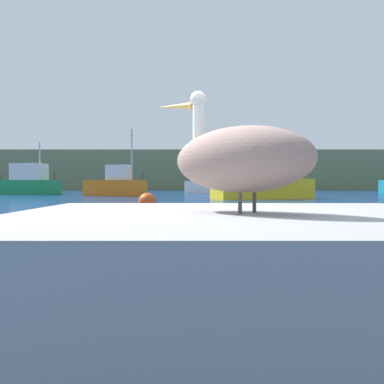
# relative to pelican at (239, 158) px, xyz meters

# --- Properties ---
(ground_plane) EXTENTS (260.00, 260.00, 0.00)m
(ground_plane) POSITION_rel_pelican_xyz_m (-0.63, 0.64, -1.26)
(ground_plane) COLOR navy
(hillside_backdrop) EXTENTS (140.00, 15.62, 6.08)m
(hillside_backdrop) POSITION_rel_pelican_xyz_m (-0.63, 65.17, 1.78)
(hillside_backdrop) COLOR #6B7A51
(hillside_backdrop) RESTS_ON ground
(pier_dock) EXTENTS (3.53, 2.98, 0.84)m
(pier_dock) POSITION_rel_pelican_xyz_m (0.01, -0.01, -0.84)
(pier_dock) COLOR #989898
(pier_dock) RESTS_ON ground
(pelican) EXTENTS (1.35, 1.21, 0.99)m
(pelican) POSITION_rel_pelican_xyz_m (0.00, 0.00, 0.00)
(pelican) COLOR gray
(pelican) RESTS_ON pier_dock
(fishing_boat_green) EXTENTS (8.22, 3.36, 4.80)m
(fishing_boat_green) POSITION_rel_pelican_xyz_m (-16.35, 34.36, -0.21)
(fishing_boat_green) COLOR #1E8C4C
(fishing_boat_green) RESTS_ON ground
(fishing_boat_orange) EXTENTS (5.33, 2.89, 5.44)m
(fishing_boat_orange) POSITION_rel_pelican_xyz_m (-6.63, 30.07, -0.33)
(fishing_boat_orange) COLOR orange
(fishing_boat_orange) RESTS_ON ground
(fishing_boat_white) EXTENTS (7.76, 4.55, 5.35)m
(fishing_boat_white) POSITION_rel_pelican_xyz_m (2.62, 37.51, -0.39)
(fishing_boat_white) COLOR white
(fishing_boat_white) RESTS_ON ground
(fishing_boat_yellow) EXTENTS (7.24, 4.45, 4.18)m
(fishing_boat_yellow) POSITION_rel_pelican_xyz_m (4.35, 24.27, -0.36)
(fishing_boat_yellow) COLOR yellow
(fishing_boat_yellow) RESTS_ON ground
(mooring_buoy) EXTENTS (0.70, 0.70, 0.70)m
(mooring_buoy) POSITION_rel_pelican_xyz_m (-2.04, 12.08, -0.91)
(mooring_buoy) COLOR #E54C19
(mooring_buoy) RESTS_ON ground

